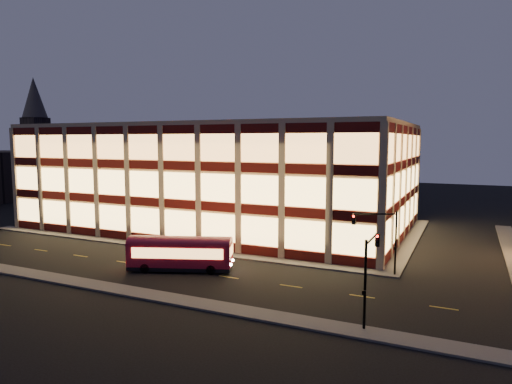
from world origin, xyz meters
The scene contains 11 objects.
ground centered at (0.00, 0.00, 0.00)m, with size 200.00×200.00×0.00m, color black.
sidewalk_office_south centered at (-3.00, 1.00, 0.07)m, with size 54.00×2.00×0.15m, color #514F4C.
sidewalk_office_east centered at (23.00, 17.00, 0.07)m, with size 2.00×30.00×0.15m, color #514F4C.
sidewalk_tower_west centered at (34.00, 17.00, 0.07)m, with size 2.00×30.00×0.15m, color #514F4C.
sidewalk_near centered at (0.00, -13.00, 0.07)m, with size 100.00×2.00×0.15m, color #514F4C.
office_building centered at (-2.91, 16.91, 7.25)m, with size 50.45×30.45×14.50m.
church_tower centered at (-70.00, 40.00, 9.00)m, with size 5.00×5.00×18.00m, color #2D2621.
church_spire centered at (-70.00, 40.00, 23.00)m, with size 6.00×6.00×10.00m, color #4C473F.
traffic_signal_far centered at (22.21, 0.24, 4.11)m, with size 3.79×1.87×6.00m.
traffic_signal_near centered at (23.50, -11.03, 4.13)m, with size 0.32×4.45×6.00m.
trolley_bus centered at (4.80, -5.99, 1.83)m, with size 9.95×5.70×3.29m.
Camera 1 is at (29.19, -41.16, 12.25)m, focal length 32.00 mm.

